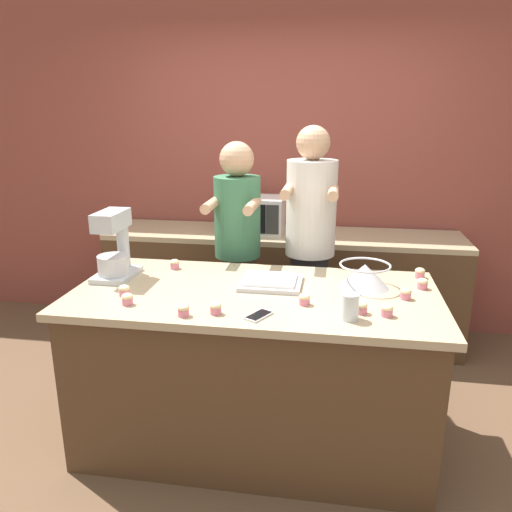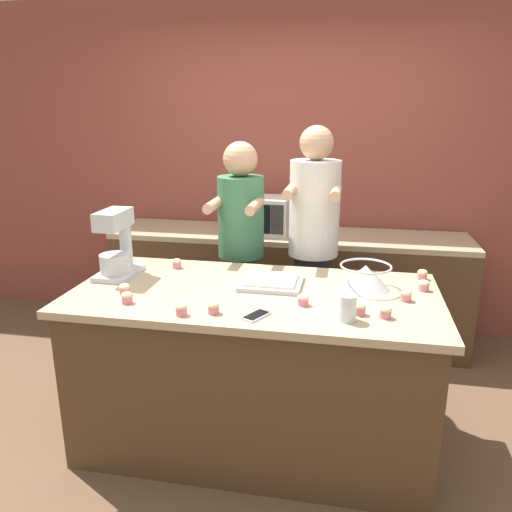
{
  "view_description": "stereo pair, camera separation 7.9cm",
  "coord_description": "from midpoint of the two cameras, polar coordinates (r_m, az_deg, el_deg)",
  "views": [
    {
      "loc": [
        0.4,
        -2.44,
        1.83
      ],
      "look_at": [
        0.0,
        0.05,
        1.08
      ],
      "focal_mm": 35.0,
      "sensor_mm": 36.0,
      "label": 1
    },
    {
      "loc": [
        0.48,
        -2.43,
        1.83
      ],
      "look_at": [
        0.0,
        0.05,
        1.08
      ],
      "focal_mm": 35.0,
      "sensor_mm": 36.0,
      "label": 2
    }
  ],
  "objects": [
    {
      "name": "cupcake_7",
      "position": [
        3.04,
        -10.02,
        -0.9
      ],
      "size": [
        0.06,
        0.06,
        0.06
      ],
      "color": "#D17084",
      "rests_on": "island_counter"
    },
    {
      "name": "back_counter",
      "position": [
        4.08,
        2.43,
        -3.4
      ],
      "size": [
        2.8,
        0.6,
        0.89
      ],
      "color": "#4C331E",
      "rests_on": "ground_plane"
    },
    {
      "name": "cupcake_2",
      "position": [
        2.97,
        17.51,
        -1.84
      ],
      "size": [
        0.06,
        0.06,
        0.06
      ],
      "color": "#D17084",
      "rests_on": "island_counter"
    },
    {
      "name": "mixing_bowl",
      "position": [
        2.73,
        11.5,
        -2.13
      ],
      "size": [
        0.27,
        0.27,
        0.13
      ],
      "color": "#BCBCC1",
      "rests_on": "island_counter"
    },
    {
      "name": "cupcake_1",
      "position": [
        2.39,
        13.85,
        -6.03
      ],
      "size": [
        0.06,
        0.06,
        0.06
      ],
      "color": "#D17084",
      "rests_on": "island_counter"
    },
    {
      "name": "cupcake_6",
      "position": [
        2.55,
        -15.35,
        -4.75
      ],
      "size": [
        0.06,
        0.06,
        0.06
      ],
      "color": "#D17084",
      "rests_on": "island_counter"
    },
    {
      "name": "ground_plane",
      "position": [
        3.08,
        -0.93,
        -20.0
      ],
      "size": [
        16.0,
        16.0,
        0.0
      ],
      "primitive_type": "plane",
      "color": "brown"
    },
    {
      "name": "cupcake_8",
      "position": [
        2.36,
        -5.58,
        -5.93
      ],
      "size": [
        0.06,
        0.06,
        0.06
      ],
      "color": "#D17084",
      "rests_on": "island_counter"
    },
    {
      "name": "person_left",
      "position": [
        3.39,
        -2.77,
        0.06
      ],
      "size": [
        0.33,
        0.49,
        1.63
      ],
      "color": "brown",
      "rests_on": "ground_plane"
    },
    {
      "name": "person_right",
      "position": [
        3.32,
        5.49,
        0.47
      ],
      "size": [
        0.34,
        0.5,
        1.74
      ],
      "color": "#232328",
      "rests_on": "ground_plane"
    },
    {
      "name": "cupcake_9",
      "position": [
        2.35,
        -9.25,
        -6.12
      ],
      "size": [
        0.06,
        0.06,
        0.06
      ],
      "color": "#D17084",
      "rests_on": "island_counter"
    },
    {
      "name": "cupcake_4",
      "position": [
        2.62,
        15.93,
        -4.15
      ],
      "size": [
        0.06,
        0.06,
        0.06
      ],
      "color": "#D17084",
      "rests_on": "island_counter"
    },
    {
      "name": "baking_tray",
      "position": [
        2.73,
        0.91,
        -2.96
      ],
      "size": [
        0.33,
        0.3,
        0.04
      ],
      "color": "#BCBCC1",
      "rests_on": "island_counter"
    },
    {
      "name": "back_wall",
      "position": [
        4.21,
        3.16,
        9.92
      ],
      "size": [
        10.0,
        0.06,
        2.7
      ],
      "color": "brown",
      "rests_on": "ground_plane"
    },
    {
      "name": "drinking_glass",
      "position": [
        2.31,
        9.7,
        -5.73
      ],
      "size": [
        0.08,
        0.08,
        0.12
      ],
      "color": "silver",
      "rests_on": "island_counter"
    },
    {
      "name": "stand_mixer",
      "position": [
        2.93,
        -16.61,
        0.8
      ],
      "size": [
        0.2,
        0.3,
        0.39
      ],
      "color": "#B2B7BC",
      "rests_on": "island_counter"
    },
    {
      "name": "cupcake_0",
      "position": [
        2.46,
        4.66,
        -4.92
      ],
      "size": [
        0.06,
        0.06,
        0.06
      ],
      "color": "#D17084",
      "rests_on": "island_counter"
    },
    {
      "name": "cupcake_3",
      "position": [
        2.66,
        -15.65,
        -3.81
      ],
      "size": [
        0.06,
        0.06,
        0.06
      ],
      "color": "#D17084",
      "rests_on": "island_counter"
    },
    {
      "name": "microwave_oven",
      "position": [
        3.95,
        -0.84,
        4.76
      ],
      "size": [
        0.47,
        0.33,
        0.28
      ],
      "color": "silver",
      "rests_on": "back_counter"
    },
    {
      "name": "cupcake_5",
      "position": [
        2.4,
        11.06,
        -5.79
      ],
      "size": [
        0.06,
        0.06,
        0.06
      ],
      "color": "#D17084",
      "rests_on": "island_counter"
    },
    {
      "name": "island_counter",
      "position": [
        2.83,
        -0.97,
        -12.6
      ],
      "size": [
        1.93,
        0.94,
        0.9
      ],
      "color": "#4C331E",
      "rests_on": "ground_plane"
    },
    {
      "name": "cell_phone",
      "position": [
        2.33,
        -0.65,
        -6.83
      ],
      "size": [
        0.13,
        0.16,
        0.01
      ],
      "color": "silver",
      "rests_on": "island_counter"
    },
    {
      "name": "cupcake_10",
      "position": [
        2.8,
        17.73,
        -3.01
      ],
      "size": [
        0.06,
        0.06,
        0.06
      ],
      "color": "#D17084",
      "rests_on": "island_counter"
    }
  ]
}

